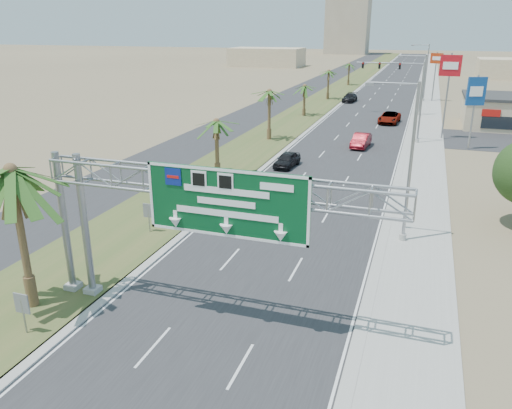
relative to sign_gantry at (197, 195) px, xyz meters
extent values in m
cube|color=#28282B|center=(1.06, 100.07, -6.05)|extent=(12.00, 300.00, 0.02)
cube|color=#9E9B93|center=(9.56, 100.07, -6.01)|extent=(4.00, 300.00, 0.10)
cube|color=#3E5425|center=(-8.94, 100.07, -6.00)|extent=(7.00, 300.00, 0.12)
cube|color=#28282B|center=(-15.94, 100.07, -6.05)|extent=(8.00, 300.00, 0.02)
cylinder|color=gray|center=(-6.14, 0.07, -2.36)|extent=(0.36, 0.36, 7.40)
cylinder|color=gray|center=(-7.34, 0.07, -2.36)|extent=(0.36, 0.36, 7.40)
cube|color=#9E9B93|center=(-6.14, 0.07, -5.86)|extent=(0.70, 0.70, 0.40)
cube|color=#9E9B93|center=(-7.34, 0.07, -5.86)|extent=(0.70, 0.70, 0.40)
cube|color=#07441F|center=(1.56, -0.41, -0.06)|extent=(7.20, 0.12, 3.00)
cube|color=navy|center=(-0.84, -0.49, 0.89)|extent=(0.75, 0.03, 0.75)
cone|color=white|center=(1.56, -0.49, -1.21)|extent=(0.56, 0.56, 0.45)
cylinder|color=brown|center=(-8.14, -1.93, -2.56)|extent=(0.36, 0.36, 7.00)
cylinder|color=brown|center=(-8.14, -1.93, -5.22)|extent=(0.54, 0.54, 1.68)
cylinder|color=brown|center=(-8.44, 22.07, -3.56)|extent=(0.36, 0.36, 5.00)
cylinder|color=brown|center=(-8.44, 22.07, -5.46)|extent=(0.54, 0.54, 1.20)
cylinder|color=brown|center=(-8.44, 38.07, -3.16)|extent=(0.36, 0.36, 5.80)
cylinder|color=brown|center=(-8.44, 38.07, -5.36)|extent=(0.54, 0.54, 1.39)
cylinder|color=brown|center=(-8.44, 56.07, -3.81)|extent=(0.36, 0.36, 4.50)
cylinder|color=brown|center=(-8.44, 56.07, -5.52)|extent=(0.54, 0.54, 1.08)
cylinder|color=brown|center=(-8.44, 75.07, -3.46)|extent=(0.36, 0.36, 5.20)
cylinder|color=brown|center=(-8.44, 75.07, -5.43)|extent=(0.54, 0.54, 1.25)
cylinder|color=brown|center=(-8.44, 100.07, -3.66)|extent=(0.36, 0.36, 4.80)
cylinder|color=brown|center=(-8.44, 100.07, -5.48)|extent=(0.54, 0.54, 1.15)
cylinder|color=gray|center=(8.56, 12.07, -1.06)|extent=(0.20, 0.20, 10.00)
cylinder|color=gray|center=(7.16, 12.07, 3.79)|extent=(2.80, 0.12, 0.12)
cube|color=slate|center=(5.76, 12.07, 3.69)|extent=(0.50, 0.22, 0.18)
cylinder|color=#9E9B93|center=(8.56, 12.07, -5.81)|extent=(0.44, 0.44, 0.50)
cylinder|color=gray|center=(8.56, 42.07, -1.06)|extent=(0.20, 0.20, 10.00)
cylinder|color=gray|center=(7.16, 42.07, 3.79)|extent=(2.80, 0.12, 0.12)
cube|color=slate|center=(5.76, 42.07, 3.69)|extent=(0.50, 0.22, 0.18)
cylinder|color=#9E9B93|center=(8.56, 42.07, -5.81)|extent=(0.44, 0.44, 0.50)
cylinder|color=gray|center=(8.56, 78.07, -1.06)|extent=(0.20, 0.20, 10.00)
cylinder|color=gray|center=(7.16, 78.07, 3.79)|extent=(2.80, 0.12, 0.12)
cube|color=slate|center=(5.76, 78.07, 3.69)|extent=(0.50, 0.22, 0.18)
cylinder|color=#9E9B93|center=(8.56, 78.07, -5.81)|extent=(0.44, 0.44, 0.50)
cylinder|color=gray|center=(8.26, 62.07, -2.06)|extent=(0.28, 0.28, 8.00)
cylinder|color=gray|center=(3.26, 62.07, 1.64)|extent=(10.00, 0.18, 0.18)
cube|color=black|center=(4.76, 61.87, 1.24)|extent=(0.32, 0.18, 0.95)
cube|color=black|center=(1.76, 61.87, 1.24)|extent=(0.32, 0.18, 0.95)
cube|color=black|center=(-0.74, 61.87, 1.24)|extent=(0.32, 0.18, 0.95)
sphere|color=red|center=(4.76, 61.75, 1.54)|extent=(0.22, 0.22, 0.22)
imported|color=black|center=(8.26, 62.07, 0.94)|extent=(0.16, 0.16, 0.60)
cylinder|color=#9E9B93|center=(8.26, 62.07, -5.76)|extent=(0.56, 0.56, 0.60)
cylinder|color=gray|center=(-6.74, -3.93, -5.16)|extent=(0.08, 0.08, 1.80)
cube|color=slate|center=(-6.74, -3.93, -4.46)|extent=(0.75, 0.06, 0.95)
cylinder|color=gray|center=(-7.44, 8.07, -5.16)|extent=(0.08, 0.08, 1.80)
cube|color=slate|center=(-7.44, 8.07, -4.46)|extent=(0.75, 0.06, 0.95)
cube|color=tan|center=(-30.94, 240.07, 11.44)|extent=(20.00, 16.00, 35.00)
cube|color=tan|center=(-43.94, 150.07, -3.06)|extent=(24.00, 14.00, 6.00)
imported|color=black|center=(-3.17, 26.97, -5.34)|extent=(2.08, 4.32, 1.42)
imported|color=#650911|center=(2.56, 37.75, -5.28)|extent=(1.95, 4.82, 1.56)
imported|color=gray|center=(4.42, 54.06, -5.27)|extent=(3.04, 5.82, 1.57)
imported|color=black|center=(-4.08, 73.44, -5.31)|extent=(2.43, 5.26, 1.49)
cylinder|color=gray|center=(11.32, 45.45, -1.03)|extent=(0.20, 0.20, 10.06)
cube|color=#B10E17|center=(11.32, 45.45, 2.60)|extent=(2.41, 0.36, 2.40)
cube|color=white|center=(11.32, 45.27, 2.60)|extent=(1.68, 0.08, 0.84)
cylinder|color=gray|center=(14.06, 40.52, -2.01)|extent=(0.20, 0.20, 8.09)
cube|color=navy|center=(14.06, 40.52, 0.33)|extent=(1.98, 0.96, 3.00)
cube|color=white|center=(14.06, 40.34, 0.33)|extent=(1.33, 0.51, 1.05)
cylinder|color=gray|center=(10.06, 79.41, -1.73)|extent=(0.20, 0.20, 8.65)
cube|color=#AA2D0D|center=(10.06, 79.41, 1.49)|extent=(2.16, 1.06, 1.80)
cube|color=white|center=(10.06, 79.23, 1.49)|extent=(1.46, 0.58, 0.63)
camera|label=1|loc=(9.01, -18.65, 6.94)|focal=35.00mm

